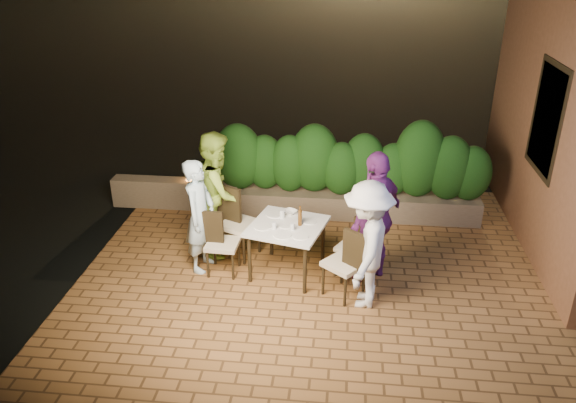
# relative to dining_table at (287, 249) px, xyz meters

# --- Properties ---
(ground) EXTENTS (400.00, 400.00, 0.00)m
(ground) POSITION_rel_dining_table_xyz_m (0.66, -0.39, -0.40)
(ground) COLOR black
(ground) RESTS_ON ground
(terrace_floor) EXTENTS (7.00, 6.00, 0.15)m
(terrace_floor) POSITION_rel_dining_table_xyz_m (0.66, 0.11, -0.45)
(terrace_floor) COLOR brown
(terrace_floor) RESTS_ON ground
(window_pane) EXTENTS (0.08, 1.00, 1.40)m
(window_pane) POSITION_rel_dining_table_xyz_m (3.48, 1.11, 1.62)
(window_pane) COLOR black
(window_pane) RESTS_ON building_wall
(window_frame) EXTENTS (0.06, 1.15, 1.55)m
(window_frame) POSITION_rel_dining_table_xyz_m (3.47, 1.11, 1.62)
(window_frame) COLOR black
(window_frame) RESTS_ON building_wall
(planter) EXTENTS (4.20, 0.55, 0.40)m
(planter) POSITION_rel_dining_table_xyz_m (0.86, 1.91, -0.17)
(planter) COLOR brown
(planter) RESTS_ON ground
(hedge) EXTENTS (4.00, 0.70, 1.10)m
(hedge) POSITION_rel_dining_table_xyz_m (0.86, 1.91, 0.57)
(hedge) COLOR #184312
(hedge) RESTS_ON planter
(parapet) EXTENTS (2.20, 0.30, 0.50)m
(parapet) POSITION_rel_dining_table_xyz_m (-2.14, 1.91, -0.12)
(parapet) COLOR brown
(parapet) RESTS_ON ground
(hill) EXTENTS (52.00, 40.00, 22.00)m
(hill) POSITION_rel_dining_table_xyz_m (2.66, 59.61, -4.38)
(hill) COLOR black
(hill) RESTS_ON ground
(dining_table) EXTENTS (1.15, 1.15, 0.75)m
(dining_table) POSITION_rel_dining_table_xyz_m (0.00, 0.00, 0.00)
(dining_table) COLOR white
(dining_table) RESTS_ON ground
(plate_nw) EXTENTS (0.22, 0.22, 0.01)m
(plate_nw) POSITION_rel_dining_table_xyz_m (-0.32, -0.11, 0.38)
(plate_nw) COLOR white
(plate_nw) RESTS_ON dining_table
(plate_sw) EXTENTS (0.24, 0.24, 0.01)m
(plate_sw) POSITION_rel_dining_table_xyz_m (-0.20, 0.28, 0.38)
(plate_sw) COLOR white
(plate_sw) RESTS_ON dining_table
(plate_ne) EXTENTS (0.22, 0.22, 0.01)m
(plate_ne) POSITION_rel_dining_table_xyz_m (0.20, -0.30, 0.38)
(plate_ne) COLOR white
(plate_ne) RESTS_ON dining_table
(plate_se) EXTENTS (0.20, 0.20, 0.01)m
(plate_se) POSITION_rel_dining_table_xyz_m (0.28, 0.13, 0.38)
(plate_se) COLOR white
(plate_se) RESTS_ON dining_table
(plate_centre) EXTENTS (0.20, 0.20, 0.01)m
(plate_centre) POSITION_rel_dining_table_xyz_m (-0.02, -0.03, 0.38)
(plate_centre) COLOR white
(plate_centre) RESTS_ON dining_table
(plate_front) EXTENTS (0.24, 0.24, 0.01)m
(plate_front) POSITION_rel_dining_table_xyz_m (-0.03, -0.30, 0.38)
(plate_front) COLOR white
(plate_front) RESTS_ON dining_table
(glass_nw) EXTENTS (0.06, 0.06, 0.10)m
(glass_nw) POSITION_rel_dining_table_xyz_m (-0.16, -0.13, 0.43)
(glass_nw) COLOR silver
(glass_nw) RESTS_ON dining_table
(glass_sw) EXTENTS (0.07, 0.07, 0.12)m
(glass_sw) POSITION_rel_dining_table_xyz_m (-0.09, 0.20, 0.43)
(glass_sw) COLOR silver
(glass_sw) RESTS_ON dining_table
(glass_ne) EXTENTS (0.06, 0.06, 0.10)m
(glass_ne) POSITION_rel_dining_table_xyz_m (0.09, -0.14, 0.42)
(glass_ne) COLOR silver
(glass_ne) RESTS_ON dining_table
(glass_se) EXTENTS (0.06, 0.06, 0.10)m
(glass_se) POSITION_rel_dining_table_xyz_m (0.17, 0.09, 0.42)
(glass_se) COLOR silver
(glass_se) RESTS_ON dining_table
(beer_bottle) EXTENTS (0.05, 0.05, 0.28)m
(beer_bottle) POSITION_rel_dining_table_xyz_m (0.17, 0.01, 0.52)
(beer_bottle) COLOR #51300D
(beer_bottle) RESTS_ON dining_table
(bowl) EXTENTS (0.26, 0.26, 0.05)m
(bowl) POSITION_rel_dining_table_xyz_m (0.00, 0.35, 0.40)
(bowl) COLOR white
(bowl) RESTS_ON dining_table
(chair_left_front) EXTENTS (0.45, 0.45, 0.93)m
(chair_left_front) POSITION_rel_dining_table_xyz_m (-0.88, -0.07, 0.09)
(chair_left_front) COLOR black
(chair_left_front) RESTS_ON ground
(chair_left_back) EXTENTS (0.64, 0.64, 1.05)m
(chair_left_back) POSITION_rel_dining_table_xyz_m (-0.74, 0.42, 0.15)
(chair_left_back) COLOR black
(chair_left_back) RESTS_ON ground
(chair_right_front) EXTENTS (0.64, 0.64, 0.98)m
(chair_right_front) POSITION_rel_dining_table_xyz_m (0.78, -0.45, 0.12)
(chair_right_front) COLOR black
(chair_right_front) RESTS_ON ground
(chair_right_back) EXTENTS (0.56, 0.56, 0.89)m
(chair_right_back) POSITION_rel_dining_table_xyz_m (0.91, 0.06, 0.07)
(chair_right_back) COLOR black
(chair_right_back) RESTS_ON ground
(diner_blue) EXTENTS (0.47, 0.64, 1.62)m
(diner_blue) POSITION_rel_dining_table_xyz_m (-1.20, 0.02, 0.44)
(diner_blue) COLOR silver
(diner_blue) RESTS_ON ground
(diner_green) EXTENTS (0.81, 0.97, 1.83)m
(diner_green) POSITION_rel_dining_table_xyz_m (-1.07, 0.58, 0.54)
(diner_green) COLOR #90B638
(diner_green) RESTS_ON ground
(diner_white) EXTENTS (0.79, 1.16, 1.67)m
(diner_white) POSITION_rel_dining_table_xyz_m (1.05, -0.59, 0.46)
(diner_white) COLOR silver
(diner_white) RESTS_ON ground
(diner_purple) EXTENTS (0.97, 1.14, 1.84)m
(diner_purple) POSITION_rel_dining_table_xyz_m (1.17, 0.02, 0.54)
(diner_purple) COLOR #67256F
(diner_purple) RESTS_ON ground
(parapet_lamp) EXTENTS (0.10, 0.10, 0.14)m
(parapet_lamp) POSITION_rel_dining_table_xyz_m (-1.90, 1.91, 0.20)
(parapet_lamp) COLOR orange
(parapet_lamp) RESTS_ON parapet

